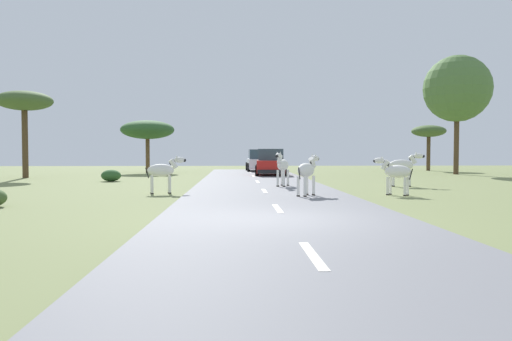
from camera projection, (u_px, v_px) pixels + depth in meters
ground_plane at (280, 221)px, 11.24m from camera, size 90.00×90.00×0.00m
road at (285, 220)px, 11.25m from camera, size 6.00×64.00×0.05m
lane_markings at (290, 225)px, 10.25m from camera, size 0.16×56.00×0.01m
zebra_0 at (282, 166)px, 21.84m from camera, size 0.85×1.57×1.56m
zebra_1 at (307, 171)px, 17.11m from camera, size 1.08×1.38×1.48m
zebra_2 at (395, 172)px, 17.84m from camera, size 1.28×1.14×1.44m
zebra_3 at (163, 171)px, 18.58m from camera, size 1.52×0.62×1.46m
zebra_4 at (403, 166)px, 22.40m from camera, size 1.69×0.58×1.60m
car_0 at (271, 163)px, 32.71m from camera, size 2.22×4.44×1.74m
car_1 at (259, 161)px, 39.47m from camera, size 2.10×4.38×1.74m
tree_1 at (457, 89)px, 34.52m from camera, size 4.68×4.68×8.41m
tree_2 at (147, 130)px, 37.65m from camera, size 4.10×4.10×4.02m
tree_3 at (24, 102)px, 29.67m from camera, size 3.33×3.33×5.28m
tree_4 at (429, 132)px, 41.36m from camera, size 2.84×2.84×3.85m
bush_2 at (111, 176)px, 26.31m from camera, size 1.05×0.94×0.63m
rock_1 at (168, 172)px, 32.18m from camera, size 0.64×0.46×0.50m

